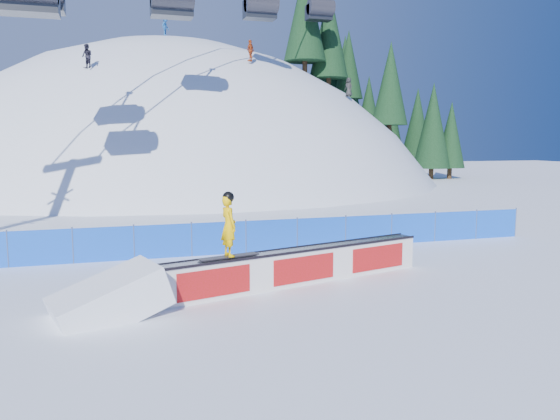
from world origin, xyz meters
name	(u,v)px	position (x,y,z in m)	size (l,w,h in m)	color
ground	(314,280)	(0.00, 0.00, 0.00)	(160.00, 160.00, 0.00)	white
snow_hill	(175,349)	(0.00, 42.00, -18.00)	(64.00, 64.00, 64.00)	silver
treeline	(380,93)	(23.29, 41.27, 9.47)	(22.07, 12.63, 19.87)	#322114
safety_fence	(272,236)	(0.00, 4.50, 0.60)	(22.05, 0.05, 1.30)	blue
rail_box	(299,266)	(-0.55, -0.21, 0.52)	(8.56, 2.93, 1.05)	silver
snow_ramp	(110,316)	(-5.80, -1.68, 0.00)	(2.52, 1.68, 0.95)	white
snowboarder	(229,225)	(-2.73, -0.82, 1.91)	(1.71, 0.75, 1.76)	black
distant_skiers	(207,51)	(2.18, 31.17, 11.46)	(22.65, 11.17, 7.18)	black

